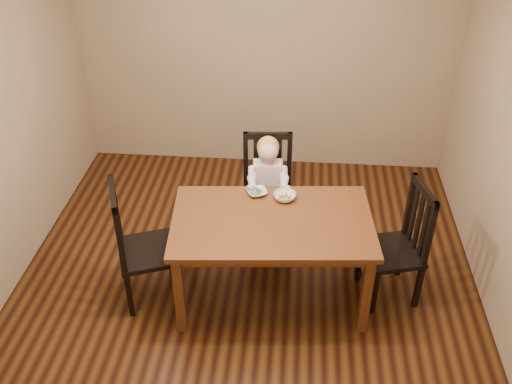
# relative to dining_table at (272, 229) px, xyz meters

# --- Properties ---
(room) EXTENTS (4.01, 4.01, 2.71)m
(room) POSITION_rel_dining_table_xyz_m (-0.22, 0.19, 0.66)
(room) COLOR #48290F
(room) RESTS_ON ground
(dining_table) EXTENTS (1.65, 1.07, 0.79)m
(dining_table) POSITION_rel_dining_table_xyz_m (0.00, 0.00, 0.00)
(dining_table) COLOR #553113
(dining_table) RESTS_ON room
(chair_child) EXTENTS (0.49, 0.47, 1.07)m
(chair_child) POSITION_rel_dining_table_xyz_m (-0.09, 0.77, -0.18)
(chair_child) COLOR black
(chair_child) RESTS_ON room
(chair_left) EXTENTS (0.59, 0.60, 1.10)m
(chair_left) POSITION_rel_dining_table_xyz_m (-1.06, -0.11, -0.17)
(chair_left) COLOR black
(chair_left) RESTS_ON room
(chair_right) EXTENTS (0.54, 0.55, 1.06)m
(chair_right) POSITION_rel_dining_table_xyz_m (1.03, 0.11, -0.19)
(chair_right) COLOR black
(chair_right) RESTS_ON room
(toddler) EXTENTS (0.38, 0.45, 0.59)m
(toddler) POSITION_rel_dining_table_xyz_m (-0.08, 0.71, -0.03)
(toddler) COLOR silver
(toddler) RESTS_ON chair_child
(bowl_peas) EXTENTS (0.21, 0.21, 0.04)m
(bowl_peas) POSITION_rel_dining_table_xyz_m (-0.15, 0.34, 0.11)
(bowl_peas) COLOR silver
(bowl_peas) RESTS_ON dining_table
(bowl_veg) EXTENTS (0.20, 0.20, 0.06)m
(bowl_veg) POSITION_rel_dining_table_xyz_m (0.08, 0.29, 0.12)
(bowl_veg) COLOR silver
(bowl_veg) RESTS_ON dining_table
(fork) EXTENTS (0.10, 0.07, 0.04)m
(fork) POSITION_rel_dining_table_xyz_m (-0.19, 0.32, 0.14)
(fork) COLOR silver
(fork) RESTS_ON bowl_peas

